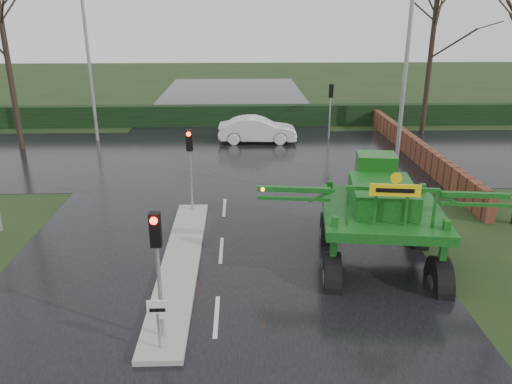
{
  "coord_description": "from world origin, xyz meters",
  "views": [
    {
      "loc": [
        0.71,
        -11.69,
        7.92
      ],
      "look_at": [
        1.23,
        4.48,
        2.0
      ],
      "focal_mm": 35.0,
      "sensor_mm": 36.0,
      "label": 1
    }
  ],
  "objects_px": {
    "street_light_right": "(401,54)",
    "keep_left_sign": "(158,317)",
    "street_light_left_far": "(92,44)",
    "crop_sprayer": "(335,214)",
    "white_sedan": "(257,142)",
    "traffic_signal_far": "(331,99)",
    "traffic_signal_mid": "(190,153)",
    "traffic_signal_near": "(157,249)"
  },
  "relations": [
    {
      "from": "keep_left_sign",
      "to": "traffic_signal_far",
      "type": "bearing_deg",
      "value": 70.07
    },
    {
      "from": "keep_left_sign",
      "to": "traffic_signal_far",
      "type": "height_order",
      "value": "traffic_signal_far"
    },
    {
      "from": "traffic_signal_far",
      "to": "street_light_left_far",
      "type": "relative_size",
      "value": 0.35
    },
    {
      "from": "street_light_right",
      "to": "traffic_signal_far",
      "type": "bearing_deg",
      "value": 101.95
    },
    {
      "from": "traffic_signal_far",
      "to": "street_light_left_far",
      "type": "xyz_separation_m",
      "value": [
        -14.69,
        -0.01,
        3.4
      ]
    },
    {
      "from": "keep_left_sign",
      "to": "white_sedan",
      "type": "distance_m",
      "value": 20.87
    },
    {
      "from": "traffic_signal_near",
      "to": "traffic_signal_mid",
      "type": "bearing_deg",
      "value": 90.0
    },
    {
      "from": "keep_left_sign",
      "to": "street_light_right",
      "type": "bearing_deg",
      "value": 54.88
    },
    {
      "from": "street_light_right",
      "to": "white_sedan",
      "type": "height_order",
      "value": "street_light_right"
    },
    {
      "from": "traffic_signal_mid",
      "to": "white_sedan",
      "type": "height_order",
      "value": "traffic_signal_mid"
    },
    {
      "from": "traffic_signal_near",
      "to": "street_light_right",
      "type": "bearing_deg",
      "value": 53.87
    },
    {
      "from": "keep_left_sign",
      "to": "traffic_signal_near",
      "type": "height_order",
      "value": "traffic_signal_near"
    },
    {
      "from": "traffic_signal_mid",
      "to": "street_light_right",
      "type": "relative_size",
      "value": 0.35
    },
    {
      "from": "crop_sprayer",
      "to": "keep_left_sign",
      "type": "bearing_deg",
      "value": -136.46
    },
    {
      "from": "street_light_right",
      "to": "traffic_signal_near",
      "type": "bearing_deg",
      "value": -126.13
    },
    {
      "from": "traffic_signal_mid",
      "to": "traffic_signal_far",
      "type": "relative_size",
      "value": 1.0
    },
    {
      "from": "traffic_signal_far",
      "to": "white_sedan",
      "type": "distance_m",
      "value": 5.44
    },
    {
      "from": "keep_left_sign",
      "to": "street_light_right",
      "type": "xyz_separation_m",
      "value": [
        9.49,
        13.5,
        4.93
      ]
    },
    {
      "from": "street_light_right",
      "to": "street_light_left_far",
      "type": "relative_size",
      "value": 1.0
    },
    {
      "from": "crop_sprayer",
      "to": "traffic_signal_near",
      "type": "bearing_deg",
      "value": -140.42
    },
    {
      "from": "street_light_left_far",
      "to": "crop_sprayer",
      "type": "xyz_separation_m",
      "value": [
        11.72,
        -17.94,
        -3.85
      ]
    },
    {
      "from": "traffic_signal_far",
      "to": "crop_sprayer",
      "type": "bearing_deg",
      "value": 80.59
    },
    {
      "from": "street_light_right",
      "to": "white_sedan",
      "type": "relative_size",
      "value": 2.05
    },
    {
      "from": "traffic_signal_mid",
      "to": "white_sedan",
      "type": "distance_m",
      "value": 12.3
    },
    {
      "from": "traffic_signal_near",
      "to": "crop_sprayer",
      "type": "bearing_deg",
      "value": 32.48
    },
    {
      "from": "traffic_signal_near",
      "to": "traffic_signal_mid",
      "type": "height_order",
      "value": "same"
    },
    {
      "from": "street_light_right",
      "to": "keep_left_sign",
      "type": "bearing_deg",
      "value": -125.12
    },
    {
      "from": "street_light_left_far",
      "to": "white_sedan",
      "type": "relative_size",
      "value": 2.05
    },
    {
      "from": "traffic_signal_mid",
      "to": "street_light_left_far",
      "type": "distance_m",
      "value": 14.68
    },
    {
      "from": "keep_left_sign",
      "to": "white_sedan",
      "type": "height_order",
      "value": "keep_left_sign"
    },
    {
      "from": "keep_left_sign",
      "to": "crop_sprayer",
      "type": "xyz_separation_m",
      "value": [
        4.83,
        3.56,
        1.09
      ]
    },
    {
      "from": "street_light_right",
      "to": "street_light_left_far",
      "type": "xyz_separation_m",
      "value": [
        -16.39,
        8.0,
        0.0
      ]
    },
    {
      "from": "crop_sprayer",
      "to": "traffic_signal_far",
      "type": "bearing_deg",
      "value": 87.69
    },
    {
      "from": "traffic_signal_mid",
      "to": "white_sedan",
      "type": "relative_size",
      "value": 0.72
    },
    {
      "from": "traffic_signal_mid",
      "to": "crop_sprayer",
      "type": "height_order",
      "value": "crop_sprayer"
    },
    {
      "from": "keep_left_sign",
      "to": "street_light_left_far",
      "type": "height_order",
      "value": "street_light_left_far"
    },
    {
      "from": "street_light_left_far",
      "to": "traffic_signal_far",
      "type": "bearing_deg",
      "value": 0.03
    },
    {
      "from": "keep_left_sign",
      "to": "traffic_signal_near",
      "type": "bearing_deg",
      "value": 90.0
    },
    {
      "from": "white_sedan",
      "to": "traffic_signal_mid",
      "type": "bearing_deg",
      "value": 166.79
    },
    {
      "from": "traffic_signal_far",
      "to": "street_light_right",
      "type": "relative_size",
      "value": 0.35
    },
    {
      "from": "traffic_signal_far",
      "to": "street_light_left_far",
      "type": "height_order",
      "value": "street_light_left_far"
    },
    {
      "from": "street_light_left_far",
      "to": "crop_sprayer",
      "type": "bearing_deg",
      "value": -56.84
    }
  ]
}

